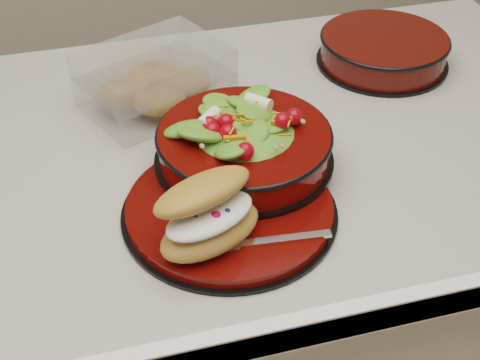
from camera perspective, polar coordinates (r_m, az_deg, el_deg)
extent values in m
cube|color=white|center=(1.36, -0.21, -12.74)|extent=(1.16, 0.66, 0.86)
cube|color=#A5A097|center=(1.05, -0.26, 2.65)|extent=(1.24, 0.74, 0.04)
cube|color=white|center=(0.80, 6.56, -12.34)|extent=(1.24, 0.02, 0.05)
cylinder|color=black|center=(0.90, -0.90, -2.82)|extent=(0.29, 0.29, 0.01)
cylinder|color=#530602|center=(0.89, -0.91, -2.35)|extent=(0.28, 0.28, 0.01)
torus|color=black|center=(0.88, -0.12, -2.45)|extent=(0.16, 0.16, 0.01)
cylinder|color=black|center=(0.96, 0.34, 1.81)|extent=(0.26, 0.26, 0.01)
cylinder|color=#530602|center=(0.94, 0.34, 3.03)|extent=(0.24, 0.24, 0.04)
torus|color=black|center=(0.93, 0.35, 3.92)|extent=(0.25, 0.25, 0.01)
ellipsoid|color=#407C22|center=(0.93, 0.35, 3.98)|extent=(0.21, 0.21, 0.08)
sphere|color=red|center=(0.92, 3.41, 6.80)|extent=(0.02, 0.02, 0.02)
sphere|color=red|center=(0.94, 1.57, 7.88)|extent=(0.02, 0.02, 0.02)
sphere|color=red|center=(0.94, -1.10, 7.83)|extent=(0.02, 0.02, 0.02)
sphere|color=red|center=(0.91, -2.77, 6.67)|extent=(0.02, 0.02, 0.02)
sphere|color=red|center=(0.88, -2.12, 5.20)|extent=(0.02, 0.02, 0.02)
sphere|color=red|center=(0.86, 0.51, 4.56)|extent=(0.02, 0.02, 0.02)
sphere|color=red|center=(0.88, 3.02, 5.31)|extent=(0.02, 0.02, 0.02)
cylinder|color=silver|center=(0.95, 1.61, 8.01)|extent=(0.04, 0.04, 0.02)
cylinder|color=silver|center=(0.91, -2.73, 6.64)|extent=(0.04, 0.04, 0.02)
cube|color=orange|center=(0.87, -0.47, 5.06)|extent=(0.03, 0.03, 0.01)
cube|color=orange|center=(0.91, 3.63, 6.49)|extent=(0.03, 0.02, 0.01)
ellipsoid|color=#C47A3C|center=(0.82, -2.54, -4.32)|extent=(0.16, 0.13, 0.04)
ellipsoid|color=white|center=(0.80, -2.59, -3.06)|extent=(0.14, 0.11, 0.02)
ellipsoid|color=#C47A3C|center=(0.80, -2.93, -0.94)|extent=(0.15, 0.12, 0.03)
sphere|color=#C20D37|center=(0.80, -4.15, -3.01)|extent=(0.01, 0.01, 0.01)
sphere|color=#C20D37|center=(0.79, -2.09, -3.14)|extent=(0.01, 0.01, 0.01)
sphere|color=#191947|center=(0.80, -3.26, -2.56)|extent=(0.01, 0.01, 0.01)
sphere|color=#191947|center=(0.80, -1.80, -2.50)|extent=(0.01, 0.01, 0.01)
sphere|color=#191947|center=(0.80, -2.54, -2.92)|extent=(0.01, 0.01, 0.01)
sphere|color=#191947|center=(0.80, -1.11, -2.77)|extent=(0.01, 0.01, 0.01)
sphere|color=#191947|center=(0.79, -3.74, -3.33)|extent=(0.01, 0.01, 0.01)
cube|color=silver|center=(0.83, 3.71, -5.05)|extent=(0.12, 0.02, 0.00)
cube|color=silver|center=(0.82, -1.43, -5.65)|extent=(0.04, 0.02, 0.00)
cube|color=white|center=(1.12, -7.20, 7.63)|extent=(0.27, 0.24, 0.05)
cube|color=white|center=(1.09, -7.40, 9.75)|extent=(0.27, 0.24, 0.04)
ellipsoid|color=#C47A3C|center=(1.11, -9.78, 7.40)|extent=(0.08, 0.07, 0.04)
ellipsoid|color=#C47A3C|center=(1.12, -4.67, 8.19)|extent=(0.08, 0.07, 0.04)
ellipsoid|color=#C47A3C|center=(1.15, -7.55, 8.80)|extent=(0.08, 0.07, 0.04)
ellipsoid|color=#C47A3C|center=(1.08, -6.87, 6.75)|extent=(0.08, 0.07, 0.04)
cylinder|color=black|center=(1.26, 11.99, 9.82)|extent=(0.24, 0.24, 0.01)
cylinder|color=#440904|center=(1.25, 12.15, 10.90)|extent=(0.22, 0.22, 0.05)
torus|color=black|center=(1.24, 12.28, 11.72)|extent=(0.23, 0.23, 0.01)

